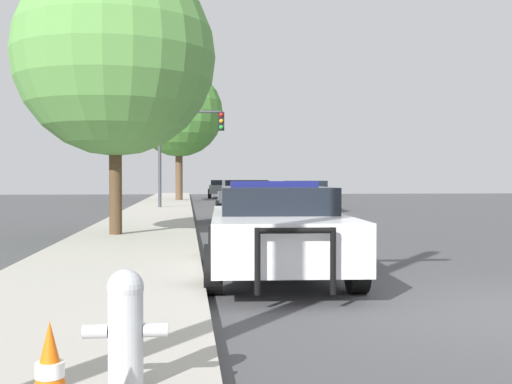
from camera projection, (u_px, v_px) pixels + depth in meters
sidewalk_left at (63, 319)px, 6.54m from camera, size 3.00×110.00×0.13m
police_car at (275, 227)px, 9.90m from camera, size 2.31×5.18×1.46m
fire_hydrant at (126, 325)px, 4.17m from camera, size 0.55×0.24×0.78m
traffic_light at (186, 138)px, 30.84m from camera, size 3.18×0.35×4.75m
car_background_oncoming at (306, 195)px, 30.31m from camera, size 2.24×4.48×1.40m
car_background_distant at (220, 188)px, 49.78m from camera, size 2.07×4.58×1.39m
car_background_midblock at (244, 199)px, 22.75m from camera, size 1.95×4.51×1.45m
tree_sidewalk_near at (115, 56)px, 15.66m from camera, size 4.91×4.91×6.83m
tree_sidewalk_far at (179, 113)px, 41.00m from camera, size 5.63×5.63×8.41m
traffic_cone at (50, 375)px, 3.49m from camera, size 0.29×0.29×0.60m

